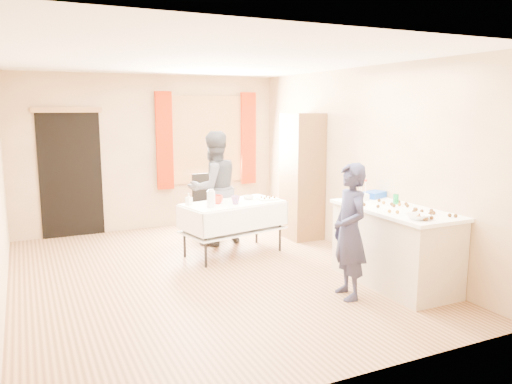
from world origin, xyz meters
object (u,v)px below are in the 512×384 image
cabinet (302,176)px  counter (394,246)px  chair (209,217)px  woman (214,188)px  party_table (233,223)px  girl (350,231)px

cabinet → counter: 2.37m
chair → woman: (-0.09, -0.49, 0.56)m
party_table → cabinet: bearing=5.0°
counter → chair: chair is taller
party_table → chair: (0.04, 1.13, -0.15)m
woman → cabinet: bearing=160.0°
chair → girl: girl is taller
counter → woman: woman is taller
cabinet → party_table: size_ratio=1.29×
party_table → girl: size_ratio=1.03×
girl → woman: 2.73m
woman → party_table: bearing=83.7°
cabinet → party_table: cabinet is taller
cabinet → chair: (-1.31, 0.73, -0.69)m
counter → party_table: counter is taller
counter → woman: 2.89m
cabinet → girl: 2.59m
cabinet → girl: cabinet is taller
cabinet → counter: (-0.10, -2.31, -0.53)m
party_table → chair: bearing=76.2°
party_table → girl: bearing=-87.4°
cabinet → party_table: bearing=-163.4°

